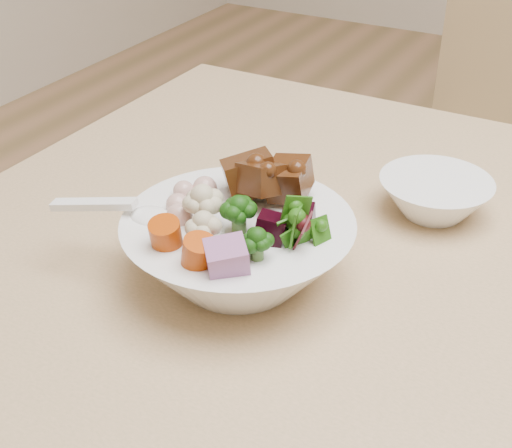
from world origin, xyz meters
name	(u,v)px	position (x,y,z in m)	size (l,w,h in m)	color
food_bowl	(241,245)	(-0.54, -0.23, 0.76)	(0.23, 0.23, 0.12)	white
soup_spoon	(137,214)	(-0.64, -0.27, 0.78)	(0.13, 0.06, 0.03)	white
side_bowl	(434,197)	(-0.41, -0.01, 0.74)	(0.13, 0.13, 0.04)	white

